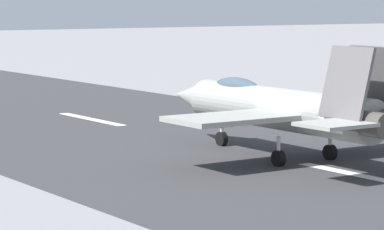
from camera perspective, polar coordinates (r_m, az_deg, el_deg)
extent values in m
plane|color=gray|center=(44.45, 9.20, -3.38)|extent=(400.00, 400.00, 0.00)
cube|color=#343436|center=(44.45, 9.20, -3.37)|extent=(240.00, 26.00, 0.02)
cube|color=white|center=(43.94, 9.84, -3.49)|extent=(8.00, 0.70, 0.00)
cube|color=white|center=(64.08, -5.82, -0.24)|extent=(8.00, 0.70, 0.00)
cylinder|color=#989993|center=(48.11, 5.15, 0.34)|extent=(12.68, 2.08, 2.03)
cone|color=#989993|center=(54.33, -0.09, 1.10)|extent=(2.93, 1.74, 1.73)
ellipsoid|color=#3F5160|center=(50.83, 2.59, 1.57)|extent=(3.60, 1.11, 1.10)
cylinder|color=#47423D|center=(42.94, 10.09, -0.49)|extent=(2.20, 1.11, 1.10)
cube|color=#989993|center=(45.02, 2.23, -0.20)|extent=(3.42, 5.55, 0.24)
cube|color=#989993|center=(49.87, 9.23, 0.39)|extent=(3.42, 5.55, 0.24)
cube|color=#989993|center=(41.66, 8.28, -0.54)|extent=(2.41, 2.81, 0.16)
cube|color=#605C5E|center=(43.22, 8.90, 1.84)|extent=(2.60, 0.96, 3.14)
cube|color=#605C5E|center=(44.47, 10.60, 1.94)|extent=(2.60, 0.96, 3.14)
cylinder|color=silver|center=(52.15, 1.72, -1.04)|extent=(0.18, 0.18, 1.40)
cylinder|color=black|center=(52.19, 1.72, -1.39)|extent=(0.76, 0.30, 0.76)
cylinder|color=silver|center=(45.95, 5.01, -2.11)|extent=(0.18, 0.18, 1.40)
cylinder|color=black|center=(46.00, 5.00, -2.50)|extent=(0.76, 0.30, 0.76)
cylinder|color=silver|center=(48.02, 7.97, -1.77)|extent=(0.18, 0.18, 1.40)
cylinder|color=black|center=(48.07, 7.96, -2.15)|extent=(0.76, 0.30, 0.76)
cone|color=orange|center=(74.59, 0.63, 0.96)|extent=(0.44, 0.44, 0.55)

